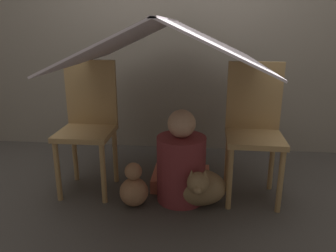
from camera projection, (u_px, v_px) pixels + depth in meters
ground_plane at (165, 207)px, 2.19m from camera, size 8.80×8.80×0.00m
wall_back at (179, 16)px, 2.93m from camera, size 7.00×0.05×2.50m
chair_left at (88, 121)px, 2.34m from camera, size 0.37×0.37×0.93m
chair_right at (254, 126)px, 2.23m from camera, size 0.38×0.38×0.93m
sheet_canopy at (168, 41)px, 2.05m from camera, size 1.16×1.36×0.28m
person_front at (181, 164)px, 2.22m from camera, size 0.33×0.33×0.64m
dog at (198, 186)px, 2.18m from camera, size 0.38×0.37×0.31m
floor_cushion at (181, 179)px, 2.48m from camera, size 0.42×0.34×0.10m
plush_toy at (134, 188)px, 2.19m from camera, size 0.19×0.19×0.30m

